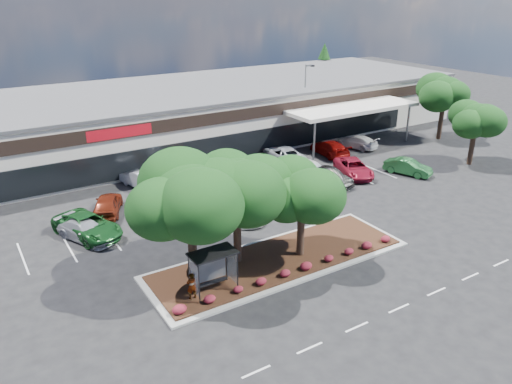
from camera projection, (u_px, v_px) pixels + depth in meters
ground at (342, 280)px, 31.17m from camera, size 160.00×160.00×0.00m
retail_store at (146, 119)px, 56.63m from camera, size 80.40×25.20×6.25m
landscape_island at (279, 260)px, 33.28m from camera, size 18.00×6.00×0.26m
lane_markings at (253, 220)px, 39.28m from camera, size 33.12×20.06×0.01m
shrub_row at (298, 268)px, 31.49m from camera, size 17.00×0.80×0.50m
bus_shelter at (212, 260)px, 28.94m from camera, size 2.75×1.55×2.59m
island_tree_west at (191, 222)px, 29.19m from camera, size 7.20×7.20×7.89m
island_tree_mid at (237, 210)px, 31.56m from camera, size 6.60×6.60×7.32m
island_tree_east at (302, 210)px, 32.50m from camera, size 5.80×5.80×6.50m
tree_east_near at (474, 134)px, 50.52m from camera, size 5.60×5.60×6.51m
tree_east_far at (443, 108)px, 59.04m from camera, size 6.40×6.40×7.62m
conifer_north_east at (323, 71)px, 80.66m from camera, size 3.96×3.96×9.00m
person_waiting at (192, 286)px, 28.59m from camera, size 0.64×0.45×1.66m
light_pole at (305, 107)px, 58.89m from camera, size 1.43×0.62×8.84m
car_0 at (86, 231)px, 35.92m from camera, size 3.89×5.34×1.44m
car_1 at (87, 226)px, 36.42m from camera, size 4.62×6.53×1.65m
car_2 at (184, 207)px, 39.57m from camera, size 3.61×6.14×1.60m
car_3 at (211, 192)px, 42.54m from camera, size 3.95×5.79×1.56m
car_4 at (245, 210)px, 39.32m from camera, size 3.06×5.06×1.37m
car_5 at (311, 170)px, 47.53m from camera, size 2.73×5.77×1.63m
car_6 at (330, 177)px, 46.05m from camera, size 2.41×4.82×1.52m
car_7 at (354, 168)px, 48.32m from camera, size 4.35×6.09×1.54m
car_8 at (408, 167)px, 48.63m from camera, size 3.14×4.86×1.51m
car_9 at (107, 204)px, 40.06m from camera, size 3.78×5.24×1.66m
car_10 at (141, 179)px, 45.43m from camera, size 2.91×5.25×1.64m
car_11 at (189, 180)px, 45.07m from camera, size 4.16×6.16×1.66m
car_12 at (186, 187)px, 43.88m from camera, size 3.30×5.31×1.44m
car_13 at (206, 172)px, 47.23m from camera, size 2.14×4.79×1.53m
car_14 at (283, 162)px, 50.13m from camera, size 3.06×4.51×1.42m
car_15 at (284, 154)px, 52.18m from camera, size 3.43×6.17×1.63m
car_16 at (330, 148)px, 54.23m from camera, size 2.91×5.80×1.61m
car_17 at (356, 142)px, 56.75m from camera, size 3.44×5.41×1.46m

